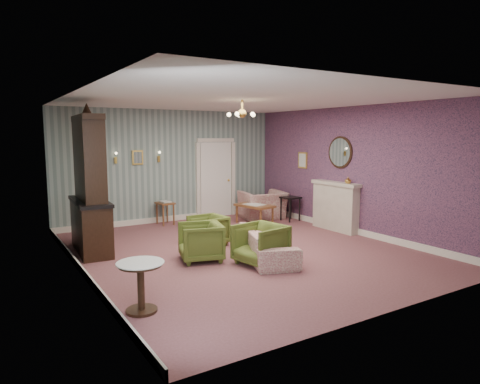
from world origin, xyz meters
TOP-DOWN VIEW (x-y plane):
  - floor at (0.00, 0.00)m, footprint 7.00×7.00m
  - ceiling at (0.00, 0.00)m, footprint 7.00×7.00m
  - wall_back at (0.00, 3.50)m, footprint 6.00×0.00m
  - wall_front at (0.00, -3.50)m, footprint 6.00×0.00m
  - wall_left at (-3.00, 0.00)m, footprint 0.00×7.00m
  - wall_right at (3.00, 0.00)m, footprint 0.00×7.00m
  - wall_right_floral at (2.98, 0.00)m, footprint 0.00×7.00m
  - door at (1.30, 3.46)m, footprint 1.12×0.12m
  - olive_chair_a at (-0.21, -0.94)m, footprint 0.83×0.87m
  - olive_chair_b at (-0.99, -0.17)m, footprint 0.86×0.89m
  - olive_chair_c at (-0.36, 0.74)m, footprint 0.66×0.70m
  - sofa_chintz at (0.11, -0.67)m, footprint 1.16×1.95m
  - wingback_chair at (2.24, 2.52)m, footprint 1.24×0.91m
  - dresser at (-2.52, 1.49)m, footprint 0.67×1.70m
  - fireplace at (2.86, 0.40)m, footprint 0.30×1.40m
  - mantel_vase at (2.84, 0.00)m, footprint 0.15×0.15m
  - oval_mirror at (2.96, 0.40)m, footprint 0.04×0.76m
  - framed_print at (2.97, 1.75)m, footprint 0.04×0.34m
  - coffee_table at (1.62, 2.00)m, footprint 0.76×1.09m
  - side_table_black at (2.65, 1.84)m, footprint 0.46×0.46m
  - pedestal_table at (-2.65, -1.82)m, footprint 0.63×0.63m
  - nesting_table at (-0.33, 3.15)m, footprint 0.40×0.50m
  - gilt_mirror_back at (-0.90, 3.46)m, footprint 0.28×0.06m
  - sconce_left at (-1.45, 3.44)m, footprint 0.16×0.12m
  - sconce_right at (-0.35, 3.44)m, footprint 0.16×0.12m
  - chandelier at (0.00, 0.00)m, footprint 0.56×0.56m
  - burgundy_cushion at (2.19, 2.37)m, footprint 0.41×0.28m

SIDE VIEW (x-z plane):
  - floor at x=0.00m, z-range 0.00..0.00m
  - coffee_table at x=1.62m, z-range 0.00..0.51m
  - nesting_table at x=-0.33m, z-range 0.00..0.62m
  - side_table_black at x=2.65m, z-range 0.00..0.65m
  - pedestal_table at x=-2.65m, z-range 0.00..0.66m
  - olive_chair_c at x=-0.36m, z-range 0.00..0.68m
  - sofa_chintz at x=0.11m, z-range 0.00..0.73m
  - olive_chair_b at x=-0.99m, z-range 0.00..0.75m
  - olive_chair_a at x=-0.21m, z-range 0.00..0.78m
  - burgundy_cushion at x=2.19m, z-range 0.28..0.68m
  - wingback_chair at x=2.24m, z-range 0.00..0.99m
  - fireplace at x=2.86m, z-range 0.00..1.16m
  - door at x=1.30m, z-range 0.00..2.16m
  - mantel_vase at x=2.84m, z-range 1.16..1.31m
  - dresser at x=-2.52m, z-range 0.00..2.78m
  - wall_back at x=0.00m, z-range -1.55..4.45m
  - wall_front at x=0.00m, z-range -1.55..4.45m
  - wall_left at x=-3.00m, z-range -2.05..4.95m
  - wall_right at x=3.00m, z-range -2.05..4.95m
  - wall_right_floral at x=2.98m, z-range -2.05..4.95m
  - framed_print at x=2.97m, z-range 1.39..1.81m
  - gilt_mirror_back at x=-0.90m, z-range 1.52..1.88m
  - sconce_left at x=-1.45m, z-range 1.55..1.85m
  - sconce_right at x=-0.35m, z-range 1.55..1.85m
  - oval_mirror at x=2.96m, z-range 1.43..2.27m
  - chandelier at x=0.00m, z-range 2.45..2.81m
  - ceiling at x=0.00m, z-range 2.90..2.90m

